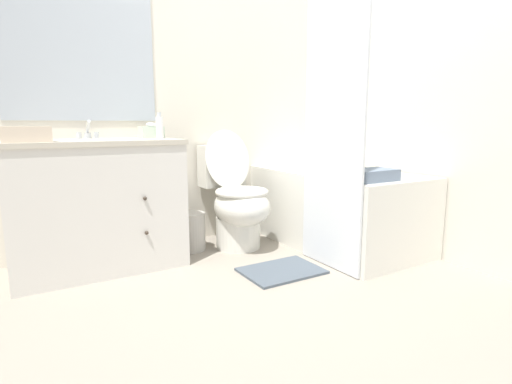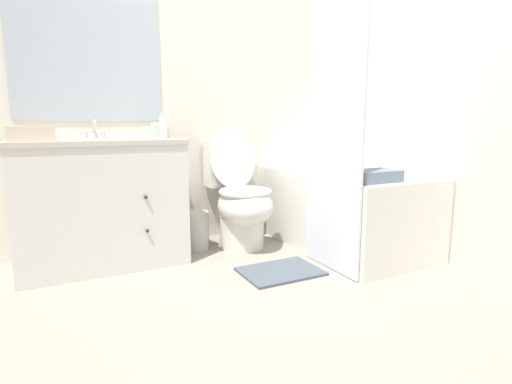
{
  "view_description": "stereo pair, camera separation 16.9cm",
  "coord_description": "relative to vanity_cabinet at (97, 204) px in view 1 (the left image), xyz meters",
  "views": [
    {
      "loc": [
        -1.18,
        -1.51,
        0.94
      ],
      "look_at": [
        0.11,
        0.67,
        0.5
      ],
      "focal_mm": 28.0,
      "sensor_mm": 36.0,
      "label": 1
    },
    {
      "loc": [
        -1.03,
        -1.59,
        0.94
      ],
      "look_at": [
        0.11,
        0.67,
        0.5
      ],
      "focal_mm": 28.0,
      "sensor_mm": 36.0,
      "label": 2
    }
  ],
  "objects": [
    {
      "name": "bathtub",
      "position": [
        1.68,
        -0.4,
        -0.13
      ],
      "size": [
        0.74,
        1.37,
        0.57
      ],
      "color": "silver",
      "rests_on": "ground_plane"
    },
    {
      "name": "bath_towel_folded",
      "position": [
        1.52,
        -0.9,
        0.19
      ],
      "size": [
        0.31,
        0.2,
        0.07
      ],
      "color": "slate",
      "rests_on": "bathtub"
    },
    {
      "name": "toilet",
      "position": [
        0.98,
        -0.08,
        -0.08
      ],
      "size": [
        0.4,
        0.67,
        0.89
      ],
      "color": "silver",
      "rests_on": "ground_plane"
    },
    {
      "name": "wastebasket",
      "position": [
        0.65,
        0.02,
        -0.28
      ],
      "size": [
        0.2,
        0.2,
        0.28
      ],
      "color": "#B7B2A8",
      "rests_on": "ground_plane"
    },
    {
      "name": "wall_back",
      "position": [
        0.76,
        0.31,
        0.83
      ],
      "size": [
        8.0,
        0.06,
        2.5
      ],
      "color": "silver",
      "rests_on": "ground_plane"
    },
    {
      "name": "vanity_cabinet",
      "position": [
        0.0,
        0.0,
        0.0
      ],
      "size": [
        1.05,
        0.61,
        0.84
      ],
      "color": "silver",
      "rests_on": "ground_plane"
    },
    {
      "name": "hand_towel_folded",
      "position": [
        -0.36,
        -0.17,
        0.45
      ],
      "size": [
        0.24,
        0.16,
        0.09
      ],
      "color": "beige",
      "rests_on": "vanity_cabinet"
    },
    {
      "name": "bath_mat",
      "position": [
        0.97,
        -0.7,
        -0.42
      ],
      "size": [
        0.49,
        0.36,
        0.02
      ],
      "color": "#4C5660",
      "rests_on": "ground_plane"
    },
    {
      "name": "tissue_box",
      "position": [
        0.4,
        0.1,
        0.45
      ],
      "size": [
        0.15,
        0.14,
        0.11
      ],
      "color": "silver",
      "rests_on": "vanity_cabinet"
    },
    {
      "name": "soap_dispenser",
      "position": [
        0.43,
        -0.0,
        0.49
      ],
      "size": [
        0.05,
        0.05,
        0.18
      ],
      "color": "white",
      "rests_on": "vanity_cabinet"
    },
    {
      "name": "ground_plane",
      "position": [
        0.77,
        -1.19,
        -0.43
      ],
      "size": [
        14.0,
        14.0,
        0.0
      ],
      "primitive_type": "plane",
      "color": "gray"
    },
    {
      "name": "shower_curtain",
      "position": [
        1.3,
        -0.77,
        0.57
      ],
      "size": [
        0.01,
        0.55,
        1.99
      ],
      "color": "white",
      "rests_on": "ground_plane"
    },
    {
      "name": "sink_faucet",
      "position": [
        -0.0,
        0.18,
        0.45
      ],
      "size": [
        0.14,
        0.12,
        0.12
      ],
      "color": "silver",
      "rests_on": "vanity_cabinet"
    },
    {
      "name": "wall_right",
      "position": [
        2.09,
        -0.45,
        0.82
      ],
      "size": [
        0.05,
        2.48,
        2.5
      ],
      "color": "silver",
      "rests_on": "ground_plane"
    }
  ]
}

